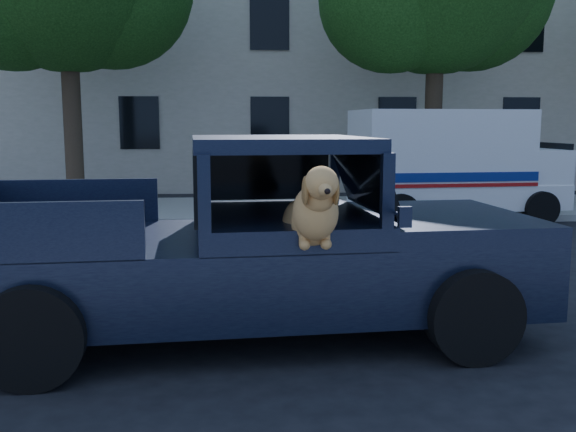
% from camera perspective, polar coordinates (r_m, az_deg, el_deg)
% --- Properties ---
extents(ground, '(120.00, 120.00, 0.00)m').
position_cam_1_polar(ground, '(6.96, -5.33, -10.22)').
color(ground, black).
rests_on(ground, ground).
extents(far_sidewalk, '(60.00, 4.00, 0.15)m').
position_cam_1_polar(far_sidewalk, '(15.94, -4.55, 0.59)').
color(far_sidewalk, gray).
rests_on(far_sidewalk, ground).
extents(lane_stripes, '(21.60, 0.14, 0.01)m').
position_cam_1_polar(lane_stripes, '(10.39, 6.24, -3.96)').
color(lane_stripes, silver).
rests_on(lane_stripes, ground).
extents(building_main, '(26.00, 6.00, 9.00)m').
position_cam_1_polar(building_main, '(23.38, 3.10, 13.92)').
color(building_main, beige).
rests_on(building_main, ground).
extents(pickup_truck, '(5.93, 3.11, 2.06)m').
position_cam_1_polar(pickup_truck, '(6.67, -4.01, -4.78)').
color(pickup_truck, black).
rests_on(pickup_truck, ground).
extents(mail_truck, '(4.68, 2.62, 2.48)m').
position_cam_1_polar(mail_truck, '(14.89, 14.29, 3.73)').
color(mail_truck, silver).
rests_on(mail_truck, ground).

